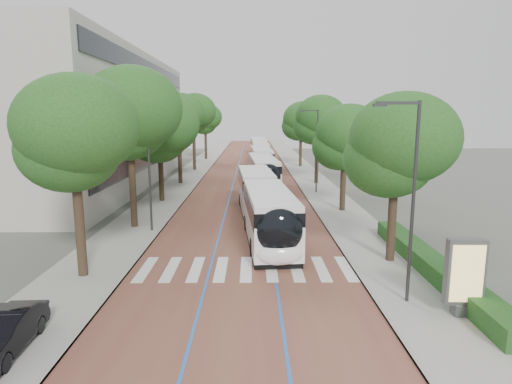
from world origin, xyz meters
TOP-DOWN VIEW (x-y plane):
  - ground at (0.00, 0.00)m, footprint 160.00×160.00m
  - road at (0.00, 40.00)m, footprint 11.00×140.00m
  - sidewalk_left at (-7.50, 40.00)m, footprint 4.00×140.00m
  - sidewalk_right at (7.50, 40.00)m, footprint 4.00×140.00m
  - kerb_left at (-5.60, 40.00)m, footprint 0.20×140.00m
  - kerb_right at (5.60, 40.00)m, footprint 0.20×140.00m
  - zebra_crossing at (0.20, 1.00)m, footprint 10.55×3.60m
  - lane_line_left at (-1.60, 40.00)m, footprint 0.12×126.00m
  - lane_line_right at (1.60, 40.00)m, footprint 0.12×126.00m
  - office_building at (-19.47, 28.00)m, footprint 18.11×40.00m
  - hedge at (9.10, 0.00)m, footprint 1.20×14.00m
  - streetlight_near at (6.62, -3.00)m, footprint 1.82×0.20m
  - streetlight_far at (6.62, 22.00)m, footprint 1.82×0.20m
  - lamp_post_left at (-6.10, 8.00)m, footprint 0.14×0.14m
  - trees_left at (-7.50, 22.70)m, footprint 6.45×60.29m
  - trees_right at (7.70, 24.14)m, footprint 5.96×47.66m
  - lead_bus at (1.23, 9.18)m, footprint 3.84×18.53m
  - bus_queued_0 at (1.71, 25.41)m, footprint 3.25×12.53m
  - bus_queued_1 at (1.80, 38.22)m, footprint 3.00×12.49m
  - bus_queued_2 at (1.91, 50.56)m, footprint 2.73×12.44m
  - bus_queued_3 at (1.72, 63.98)m, footprint 3.27×12.53m
  - ad_panel at (8.42, -4.25)m, footprint 1.43×0.56m
  - parked_car at (-7.40, -6.72)m, footprint 1.54×3.96m

SIDE VIEW (x-z plane):
  - ground at x=0.00m, z-range 0.00..0.00m
  - road at x=0.00m, z-range 0.00..0.02m
  - lane_line_left at x=-1.60m, z-range 0.02..0.03m
  - lane_line_right at x=1.60m, z-range 0.02..0.03m
  - zebra_crossing at x=0.20m, z-range 0.02..0.03m
  - sidewalk_left at x=-7.50m, z-range 0.00..0.12m
  - sidewalk_right at x=7.50m, z-range 0.00..0.12m
  - kerb_left at x=-5.60m, z-range -0.01..0.13m
  - kerb_right at x=5.60m, z-range -0.01..0.13m
  - hedge at x=9.10m, z-range 0.12..0.92m
  - parked_car at x=-7.40m, z-range 0.12..1.40m
  - bus_queued_0 at x=1.71m, z-range 0.02..3.22m
  - bus_queued_1 at x=1.80m, z-range 0.02..3.22m
  - bus_queued_2 at x=1.91m, z-range 0.02..3.22m
  - bus_queued_3 at x=1.72m, z-range 0.02..3.22m
  - lead_bus at x=1.23m, z-range 0.03..3.23m
  - ad_panel at x=8.42m, z-range 0.19..3.15m
  - lamp_post_left at x=-6.10m, z-range 0.12..8.12m
  - streetlight_near at x=6.62m, z-range 0.82..8.82m
  - streetlight_far at x=6.62m, z-range 0.82..8.82m
  - trees_right at x=7.70m, z-range 1.64..10.83m
  - trees_left at x=-7.50m, z-range 1.83..11.97m
  - office_building at x=-19.47m, z-range 0.00..14.00m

